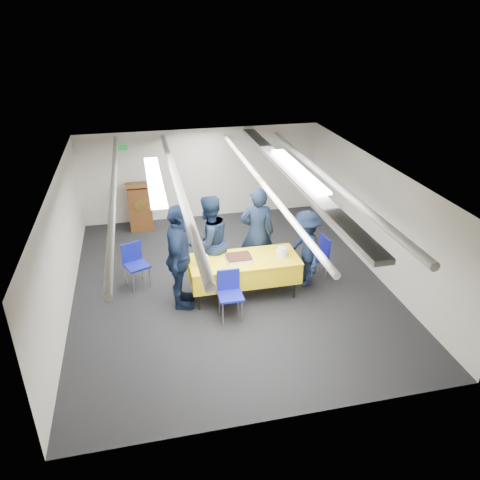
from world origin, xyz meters
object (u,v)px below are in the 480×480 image
chair_near (230,289)px  chair_left (135,260)px  serving_table (244,269)px  sailor_b (209,242)px  sailor_d (305,249)px  sailor_a (257,233)px  sheet_cake (239,258)px  podium (140,205)px  chair_right (320,253)px  sailor_c (179,258)px

chair_near → chair_left: (-1.59, 1.43, 0.00)m
serving_table → chair_left: (-1.99, 0.84, -0.03)m
sailor_b → sailor_d: bearing=140.9°
chair_near → sailor_a: bearing=57.2°
sheet_cake → chair_near: size_ratio=0.55×
chair_near → sailor_b: size_ratio=0.47×
serving_table → podium: (-1.79, 3.48, 0.05)m
serving_table → sailor_a: (0.43, 0.68, 0.38)m
sheet_cake → chair_near: 0.71m
chair_near → sheet_cake: bearing=63.3°
podium → sailor_a: size_ratio=0.67×
serving_table → chair_near: 0.71m
chair_right → sailor_a: size_ratio=0.46×
sheet_cake → podium: 3.88m
sailor_a → sailor_d: 1.00m
chair_left → sailor_c: sailor_c is taller
podium → sailor_d: sailor_d is taller
sailor_b → chair_right: bearing=148.0°
podium → sailor_b: size_ratio=0.67×
chair_near → sailor_b: sailor_b is taller
chair_near → chair_right: bearing=24.5°
sailor_a → sailor_c: size_ratio=0.95×
chair_right → sheet_cake: bearing=-168.8°
sailor_a → chair_left: bearing=6.1°
chair_near → sailor_c: bearing=148.0°
sailor_a → chair_right: bearing=173.7°
chair_near → chair_right: same height
sailor_b → sailor_a: bearing=162.5°
chair_near → chair_left: 2.14m
chair_near → sailor_c: (-0.80, 0.50, 0.46)m
chair_left → sailor_d: bearing=-12.3°
sailor_a → podium: bearing=-41.8°
sheet_cake → chair_right: (1.74, 0.34, -0.28)m
sailor_d → sailor_b: bearing=-106.9°
podium → sheet_cake: bearing=-64.2°
sheet_cake → serving_table: bearing=5.4°
sheet_cake → chair_near: (-0.29, -0.58, -0.28)m
sheet_cake → sailor_d: bearing=6.1°
podium → sailor_a: (2.21, -2.79, 0.33)m
chair_right → sailor_b: size_ratio=0.47×
chair_near → podium: bearing=108.9°
podium → chair_near: 4.30m
serving_table → sailor_b: size_ratio=1.09×
chair_near → sailor_a: 1.57m
serving_table → chair_right: 1.67m
sailor_d → sheet_cake: bearing=-89.0°
sailor_b → sailor_d: (1.81, -0.37, -0.16)m
serving_table → podium: bearing=117.2°
chair_near → chair_right: 2.23m
chair_near → serving_table: bearing=56.3°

